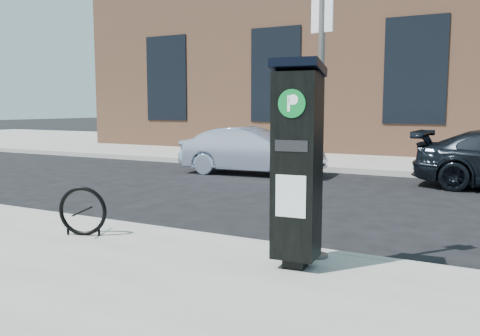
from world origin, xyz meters
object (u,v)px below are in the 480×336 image
Objects in this scene: bike_rack at (83,211)px; sign_pole at (320,130)px; parking_kiosk at (297,163)px; car_silver at (252,151)px.

sign_pole is at bearing -10.53° from bike_rack.
parking_kiosk is 3.04m from bike_rack.
car_silver is at bearing 130.83° from sign_pole.
bike_rack is (-3.02, -0.53, -1.10)m from sign_pole.
sign_pole reaches higher than bike_rack.
parking_kiosk is at bearing -155.36° from car_silver.
parking_kiosk is 0.56× the size of car_silver.
car_silver is at bearing 79.41° from bike_rack.
sign_pole is (0.08, 0.45, 0.32)m from parking_kiosk.
car_silver is (-1.30, 7.45, 0.17)m from bike_rack.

